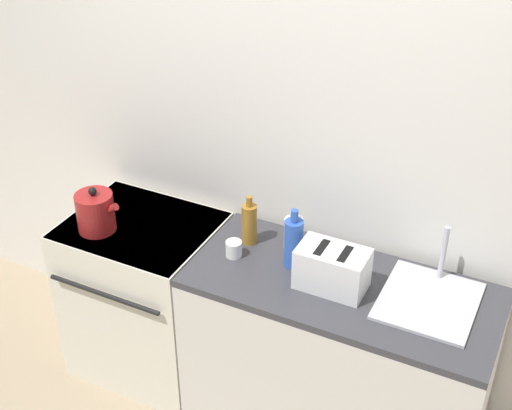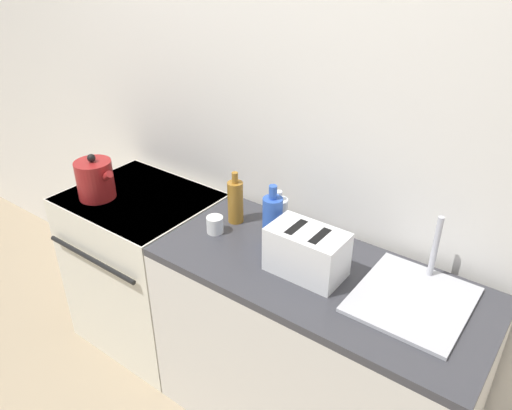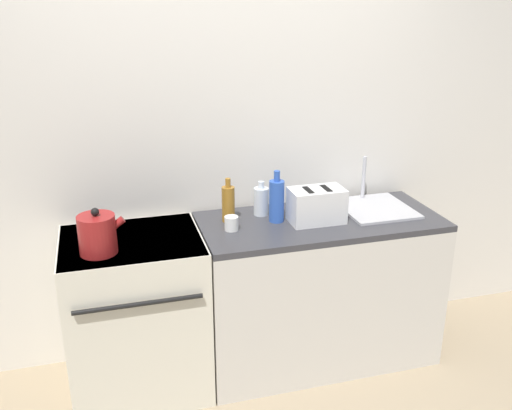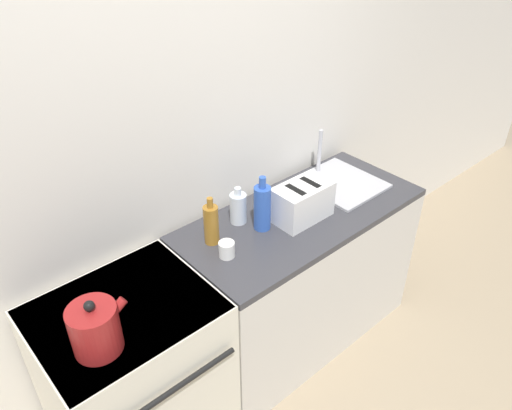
% 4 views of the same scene
% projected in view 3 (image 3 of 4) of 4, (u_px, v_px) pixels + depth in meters
% --- Properties ---
extents(ground_plane, '(12.00, 12.00, 0.00)m').
position_uv_depth(ground_plane, '(252.00, 399.00, 3.19)').
color(ground_plane, tan).
extents(wall_back, '(8.00, 0.05, 2.60)m').
position_uv_depth(wall_back, '(221.00, 144.00, 3.34)').
color(wall_back, silver).
rests_on(wall_back, ground_plane).
extents(stove, '(0.74, 0.65, 0.92)m').
position_uv_depth(stove, '(137.00, 313.00, 3.15)').
color(stove, silver).
rests_on(stove, ground_plane).
extents(counter_block, '(1.39, 0.62, 0.92)m').
position_uv_depth(counter_block, '(318.00, 289.00, 3.43)').
color(counter_block, silver).
rests_on(counter_block, ground_plane).
extents(kettle, '(0.23, 0.19, 0.24)m').
position_uv_depth(kettle, '(98.00, 234.00, 2.81)').
color(kettle, maroon).
rests_on(kettle, stove).
extents(toaster, '(0.31, 0.18, 0.19)m').
position_uv_depth(toaster, '(317.00, 205.00, 3.20)').
color(toaster, white).
rests_on(toaster, counter_block).
extents(sink_tray, '(0.40, 0.44, 0.28)m').
position_uv_depth(sink_tray, '(375.00, 206.00, 3.42)').
color(sink_tray, '#B7B7BC').
rests_on(sink_tray, counter_block).
extents(bottle_blue, '(0.09, 0.09, 0.30)m').
position_uv_depth(bottle_blue, '(277.00, 200.00, 3.20)').
color(bottle_blue, '#2D56B7').
rests_on(bottle_blue, counter_block).
extents(bottle_clear, '(0.09, 0.09, 0.20)m').
position_uv_depth(bottle_clear, '(261.00, 201.00, 3.31)').
color(bottle_clear, silver).
rests_on(bottle_clear, counter_block).
extents(bottle_amber, '(0.07, 0.07, 0.25)m').
position_uv_depth(bottle_amber, '(228.00, 203.00, 3.21)').
color(bottle_amber, '#9E6B23').
rests_on(bottle_amber, counter_block).
extents(cup_white, '(0.08, 0.08, 0.08)m').
position_uv_depth(cup_white, '(232.00, 223.00, 3.11)').
color(cup_white, white).
rests_on(cup_white, counter_block).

